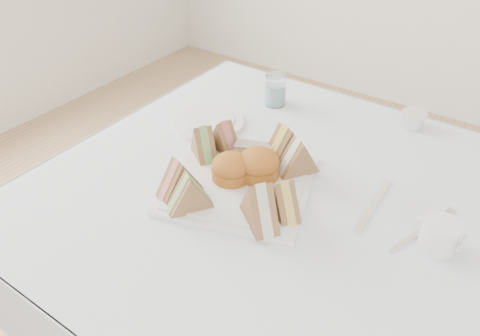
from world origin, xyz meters
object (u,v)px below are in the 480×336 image
Objects in this scene: table at (269,295)px; creamer_jug at (439,235)px; serving_plate at (240,184)px; water_glass at (275,90)px.

table is 12.79× the size of creamer_jug.
serving_plate is 0.42m from creamer_jug.
serving_plate is 4.38× the size of creamer_jug.
water_glass reaches higher than serving_plate.
serving_plate is 3.45× the size of water_glass.
creamer_jug is at bearing -10.10° from serving_plate.
water_glass reaches higher than table.
water_glass is at bearing 154.46° from creamer_jug.
water_glass is (-0.14, 0.38, 0.04)m from serving_plate.
table is 0.58m from water_glass.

